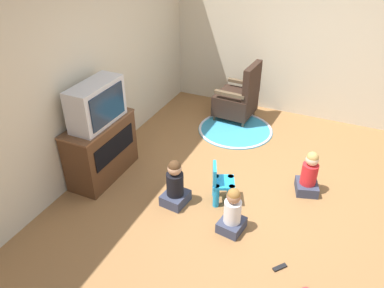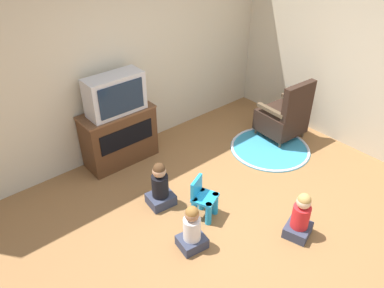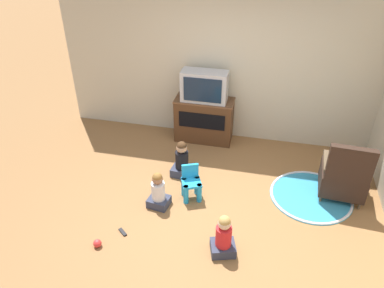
{
  "view_description": "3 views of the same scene",
  "coord_description": "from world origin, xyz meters",
  "px_view_note": "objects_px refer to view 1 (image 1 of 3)",
  "views": [
    {
      "loc": [
        -3.62,
        -0.77,
        2.99
      ],
      "look_at": [
        -0.4,
        0.69,
        0.76
      ],
      "focal_mm": 35.0,
      "sensor_mm": 36.0,
      "label": 1
    },
    {
      "loc": [
        -2.5,
        -2.03,
        3.15
      ],
      "look_at": [
        -0.21,
        0.67,
        0.8
      ],
      "focal_mm": 35.0,
      "sensor_mm": 36.0,
      "label": 2
    },
    {
      "loc": [
        0.61,
        -3.68,
        3.59
      ],
      "look_at": [
        -0.38,
        0.69,
        0.68
      ],
      "focal_mm": 35.0,
      "sensor_mm": 36.0,
      "label": 3
    }
  ],
  "objects_px": {
    "tv_cabinet": "(101,149)",
    "remote_control": "(280,267)",
    "television": "(97,104)",
    "child_watching_left": "(175,185)",
    "black_armchair": "(238,99)",
    "child_watching_center": "(309,175)",
    "yellow_kid_chair": "(222,186)",
    "child_watching_right": "(232,213)"
  },
  "relations": [
    {
      "from": "tv_cabinet",
      "to": "remote_control",
      "type": "bearing_deg",
      "value": -103.0
    },
    {
      "from": "tv_cabinet",
      "to": "television",
      "type": "height_order",
      "value": "television"
    },
    {
      "from": "child_watching_left",
      "to": "black_armchair",
      "type": "bearing_deg",
      "value": 6.78
    },
    {
      "from": "black_armchair",
      "to": "child_watching_center",
      "type": "relative_size",
      "value": 1.67
    },
    {
      "from": "yellow_kid_chair",
      "to": "tv_cabinet",
      "type": "bearing_deg",
      "value": 71.56
    },
    {
      "from": "tv_cabinet",
      "to": "television",
      "type": "bearing_deg",
      "value": -90.0
    },
    {
      "from": "black_armchair",
      "to": "child_watching_left",
      "type": "relative_size",
      "value": 1.6
    },
    {
      "from": "child_watching_left",
      "to": "television",
      "type": "bearing_deg",
      "value": 89.97
    },
    {
      "from": "tv_cabinet",
      "to": "remote_control",
      "type": "relative_size",
      "value": 7.02
    },
    {
      "from": "black_armchair",
      "to": "child_watching_center",
      "type": "distance_m",
      "value": 2.05
    },
    {
      "from": "yellow_kid_chair",
      "to": "child_watching_left",
      "type": "relative_size",
      "value": 0.85
    },
    {
      "from": "television",
      "to": "child_watching_right",
      "type": "relative_size",
      "value": 1.36
    },
    {
      "from": "black_armchair",
      "to": "tv_cabinet",
      "type": "bearing_deg",
      "value": -22.66
    },
    {
      "from": "tv_cabinet",
      "to": "child_watching_left",
      "type": "bearing_deg",
      "value": -96.31
    },
    {
      "from": "child_watching_center",
      "to": "remote_control",
      "type": "bearing_deg",
      "value": 162.42
    },
    {
      "from": "black_armchair",
      "to": "child_watching_right",
      "type": "relative_size",
      "value": 1.73
    },
    {
      "from": "yellow_kid_chair",
      "to": "remote_control",
      "type": "relative_size",
      "value": 3.58
    },
    {
      "from": "child_watching_left",
      "to": "child_watching_center",
      "type": "bearing_deg",
      "value": -51.74
    },
    {
      "from": "tv_cabinet",
      "to": "remote_control",
      "type": "xyz_separation_m",
      "value": [
        -0.57,
        -2.47,
        -0.39
      ]
    },
    {
      "from": "child_watching_right",
      "to": "child_watching_left",
      "type": "bearing_deg",
      "value": 87.43
    },
    {
      "from": "tv_cabinet",
      "to": "television",
      "type": "distance_m",
      "value": 0.64
    },
    {
      "from": "child_watching_right",
      "to": "yellow_kid_chair",
      "type": "bearing_deg",
      "value": 42.07
    },
    {
      "from": "television",
      "to": "child_watching_center",
      "type": "relative_size",
      "value": 1.31
    },
    {
      "from": "tv_cabinet",
      "to": "child_watching_left",
      "type": "xyz_separation_m",
      "value": [
        -0.12,
        -1.11,
        -0.14
      ]
    },
    {
      "from": "television",
      "to": "remote_control",
      "type": "relative_size",
      "value": 5.31
    },
    {
      "from": "black_armchair",
      "to": "remote_control",
      "type": "relative_size",
      "value": 6.74
    },
    {
      "from": "black_armchair",
      "to": "child_watching_center",
      "type": "xyz_separation_m",
      "value": [
        -1.49,
        -1.4,
        -0.11
      ]
    },
    {
      "from": "child_watching_left",
      "to": "remote_control",
      "type": "bearing_deg",
      "value": -101.71
    },
    {
      "from": "black_armchair",
      "to": "child_watching_right",
      "type": "distance_m",
      "value": 2.61
    },
    {
      "from": "child_watching_center",
      "to": "child_watching_left",
      "type": "bearing_deg",
      "value": 105.15
    },
    {
      "from": "tv_cabinet",
      "to": "yellow_kid_chair",
      "type": "xyz_separation_m",
      "value": [
        0.14,
        -1.59,
        -0.18
      ]
    },
    {
      "from": "child_watching_left",
      "to": "child_watching_center",
      "type": "height_order",
      "value": "child_watching_left"
    },
    {
      "from": "black_armchair",
      "to": "yellow_kid_chair",
      "type": "relative_size",
      "value": 1.88
    },
    {
      "from": "child_watching_right",
      "to": "remote_control",
      "type": "height_order",
      "value": "child_watching_right"
    },
    {
      "from": "child_watching_right",
      "to": "remote_control",
      "type": "relative_size",
      "value": 3.9
    },
    {
      "from": "black_armchair",
      "to": "child_watching_left",
      "type": "height_order",
      "value": "black_armchair"
    },
    {
      "from": "yellow_kid_chair",
      "to": "remote_control",
      "type": "bearing_deg",
      "value": -152.12
    },
    {
      "from": "yellow_kid_chair",
      "to": "child_watching_right",
      "type": "distance_m",
      "value": 0.49
    },
    {
      "from": "yellow_kid_chair",
      "to": "child_watching_center",
      "type": "bearing_deg",
      "value": -79.6
    },
    {
      "from": "child_watching_left",
      "to": "child_watching_right",
      "type": "relative_size",
      "value": 1.08
    },
    {
      "from": "tv_cabinet",
      "to": "child_watching_left",
      "type": "relative_size",
      "value": 1.67
    },
    {
      "from": "tv_cabinet",
      "to": "child_watching_left",
      "type": "height_order",
      "value": "tv_cabinet"
    }
  ]
}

